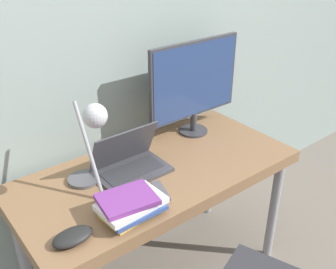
{
  "coord_description": "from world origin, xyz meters",
  "views": [
    {
      "loc": [
        -0.91,
        -0.93,
        1.72
      ],
      "look_at": [
        0.04,
        0.29,
        0.9
      ],
      "focal_mm": 42.0,
      "sensor_mm": 36.0,
      "label": 1
    }
  ],
  "objects_px": {
    "desk_lamp": "(91,137)",
    "game_controller": "(73,237)",
    "monitor": "(194,83)",
    "book_stack": "(131,205)",
    "laptop": "(130,163)"
  },
  "relations": [
    {
      "from": "monitor",
      "to": "book_stack",
      "type": "bearing_deg",
      "value": -149.91
    },
    {
      "from": "monitor",
      "to": "book_stack",
      "type": "xyz_separation_m",
      "value": [
        -0.66,
        -0.38,
        -0.24
      ]
    },
    {
      "from": "game_controller",
      "to": "laptop",
      "type": "bearing_deg",
      "value": 31.76
    },
    {
      "from": "monitor",
      "to": "book_stack",
      "type": "height_order",
      "value": "monitor"
    },
    {
      "from": "book_stack",
      "to": "game_controller",
      "type": "height_order",
      "value": "book_stack"
    },
    {
      "from": "laptop",
      "to": "monitor",
      "type": "height_order",
      "value": "monitor"
    },
    {
      "from": "laptop",
      "to": "game_controller",
      "type": "distance_m",
      "value": 0.48
    },
    {
      "from": "monitor",
      "to": "game_controller",
      "type": "relative_size",
      "value": 3.72
    },
    {
      "from": "laptop",
      "to": "game_controller",
      "type": "height_order",
      "value": "laptop"
    },
    {
      "from": "desk_lamp",
      "to": "game_controller",
      "type": "height_order",
      "value": "desk_lamp"
    },
    {
      "from": "monitor",
      "to": "book_stack",
      "type": "relative_size",
      "value": 2.14
    },
    {
      "from": "laptop",
      "to": "desk_lamp",
      "type": "bearing_deg",
      "value": -164.18
    },
    {
      "from": "book_stack",
      "to": "game_controller",
      "type": "xyz_separation_m",
      "value": [
        -0.25,
        0.0,
        -0.02
      ]
    },
    {
      "from": "monitor",
      "to": "game_controller",
      "type": "bearing_deg",
      "value": -157.43
    },
    {
      "from": "desk_lamp",
      "to": "game_controller",
      "type": "bearing_deg",
      "value": -136.5
    }
  ]
}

